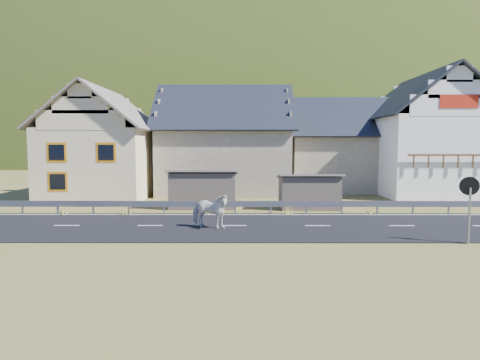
{
  "coord_description": "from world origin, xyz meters",
  "views": [
    {
      "loc": [
        0.35,
        -20.13,
        3.89
      ],
      "look_at": [
        0.28,
        1.5,
        2.1
      ],
      "focal_mm": 32.0,
      "sensor_mm": 36.0,
      "label": 1
    }
  ],
  "objects": [
    {
      "name": "shed_left",
      "position": [
        -2.0,
        6.5,
        1.1
      ],
      "size": [
        4.3,
        3.3,
        2.4
      ],
      "primitive_type": "cube",
      "color": "#655B4D",
      "rests_on": "ground"
    },
    {
      "name": "lane_markings",
      "position": [
        0.0,
        0.0,
        0.04
      ],
      "size": [
        60.0,
        6.6,
        0.01
      ],
      "primitive_type": "cube",
      "color": "silver",
      "rests_on": "road"
    },
    {
      "name": "road",
      "position": [
        0.0,
        0.0,
        0.02
      ],
      "size": [
        60.0,
        7.0,
        0.04
      ],
      "primitive_type": "cube",
      "color": "black",
      "rests_on": "ground"
    },
    {
      "name": "house_white",
      "position": [
        15.0,
        14.0,
        5.06
      ],
      "size": [
        8.8,
        10.8,
        9.7
      ],
      "color": "white",
      "rests_on": "ground"
    },
    {
      "name": "house_stone_a",
      "position": [
        -1.0,
        15.0,
        4.63
      ],
      "size": [
        10.8,
        9.8,
        8.9
      ],
      "color": "tan",
      "rests_on": "ground"
    },
    {
      "name": "traffic_mirror",
      "position": [
        9.26,
        -3.53,
        1.94
      ],
      "size": [
        0.72,
        0.27,
        2.65
      ],
      "rotation": [
        0.0,
        0.0,
        -0.26
      ],
      "color": "#93969B",
      "rests_on": "ground"
    },
    {
      "name": "house_cream",
      "position": [
        -10.0,
        12.0,
        4.36
      ],
      "size": [
        7.8,
        9.8,
        8.3
      ],
      "color": "beige",
      "rests_on": "ground"
    },
    {
      "name": "mountain",
      "position": [
        5.0,
        180.0,
        -20.0
      ],
      "size": [
        440.0,
        280.0,
        260.0
      ],
      "primitive_type": "ellipsoid",
      "color": "#263E14",
      "rests_on": "ground"
    },
    {
      "name": "guardrail",
      "position": [
        -0.0,
        3.68,
        0.56
      ],
      "size": [
        28.1,
        0.09,
        0.75
      ],
      "color": "#93969B",
      "rests_on": "ground"
    },
    {
      "name": "ground",
      "position": [
        0.0,
        0.0,
        0.0
      ],
      "size": [
        160.0,
        160.0,
        0.0
      ],
      "primitive_type": "plane",
      "color": "#4E511F",
      "rests_on": "ground"
    },
    {
      "name": "shed_right",
      "position": [
        4.5,
        6.0,
        1.0
      ],
      "size": [
        3.8,
        2.9,
        2.2
      ],
      "primitive_type": "cube",
      "color": "#655B4D",
      "rests_on": "ground"
    },
    {
      "name": "house_stone_b",
      "position": [
        9.0,
        17.0,
        4.24
      ],
      "size": [
        9.8,
        8.8,
        8.1
      ],
      "color": "tan",
      "rests_on": "ground"
    },
    {
      "name": "conifer_patch",
      "position": [
        -55.0,
        110.0,
        6.0
      ],
      "size": [
        76.0,
        50.0,
        28.0
      ],
      "primitive_type": "ellipsoid",
      "color": "black",
      "rests_on": "ground"
    },
    {
      "name": "horse",
      "position": [
        -1.12,
        -0.57,
        0.85
      ],
      "size": [
        1.46,
        2.1,
        1.62
      ],
      "primitive_type": "imported",
      "rotation": [
        0.0,
        0.0,
        1.23
      ],
      "color": "silver",
      "rests_on": "road"
    }
  ]
}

